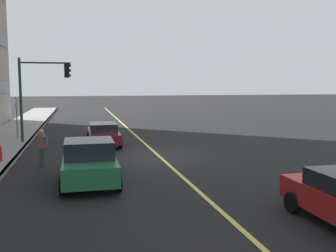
{
  "coord_description": "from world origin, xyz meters",
  "views": [
    {
      "loc": [
        -19.06,
        3.98,
        3.71
      ],
      "look_at": [
        -2.44,
        0.02,
        1.8
      ],
      "focal_mm": 40.29,
      "sensor_mm": 36.0,
      "label": 1
    }
  ],
  "objects": [
    {
      "name": "ground",
      "position": [
        0.0,
        0.0,
        0.0
      ],
      "size": [
        200.0,
        200.0,
        0.0
      ],
      "primitive_type": "plane",
      "color": "black"
    },
    {
      "name": "car_maroon",
      "position": [
        3.98,
        2.54,
        0.7
      ],
      "size": [
        4.79,
        1.9,
        1.33
      ],
      "color": "#591116",
      "rests_on": "ground"
    },
    {
      "name": "curb_edge",
      "position": [
        0.0,
        7.06,
        0.07
      ],
      "size": [
        80.0,
        0.16,
        0.15
      ],
      "primitive_type": "cube",
      "color": "slate",
      "rests_on": "ground"
    },
    {
      "name": "car_green",
      "position": [
        -4.89,
        3.64,
        0.82
      ],
      "size": [
        4.42,
        2.08,
        1.66
      ],
      "color": "#1E6038",
      "rests_on": "ground"
    },
    {
      "name": "street_sign_post",
      "position": [
        6.84,
        7.89,
        1.68
      ],
      "size": [
        0.6,
        0.08,
        2.85
      ],
      "color": "slate",
      "rests_on": "ground"
    },
    {
      "name": "lane_stripe_center",
      "position": [
        0.0,
        0.0,
        0.01
      ],
      "size": [
        80.0,
        0.16,
        0.01
      ],
      "primitive_type": "cube",
      "color": "#D8CC4C",
      "rests_on": "ground"
    },
    {
      "name": "pedestrian_with_backpack",
      "position": [
        -1.54,
        5.61,
        1.01
      ],
      "size": [
        0.45,
        0.43,
        1.72
      ],
      "color": "#383838",
      "rests_on": "ground"
    },
    {
      "name": "traffic_light_mast",
      "position": [
        5.32,
        6.2,
        3.6
      ],
      "size": [
        0.28,
        3.1,
        5.29
      ],
      "color": "#1E3823",
      "rests_on": "ground"
    }
  ]
}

